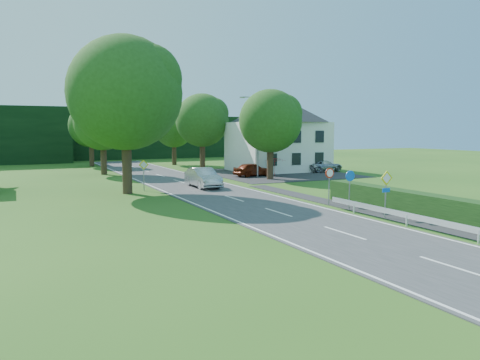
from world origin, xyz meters
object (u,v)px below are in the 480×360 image
parked_car_red (252,169)px  parked_car_silver_b (323,166)px  moving_car (203,178)px  motorcycle (195,175)px  parked_car_silver_a (259,164)px  streetlight (256,133)px  parasol (275,167)px

parked_car_red → parked_car_silver_b: parked_car_red is taller
moving_car → motorcycle: size_ratio=2.30×
parked_car_silver_a → parked_car_red: bearing=127.0°
motorcycle → parked_car_silver_b: 17.03m
parked_car_silver_a → parked_car_silver_b: parked_car_silver_a is taller
streetlight → parked_car_silver_b: bearing=14.3°
parked_car_red → parked_car_silver_a: parked_car_silver_a is taller
streetlight → parasol: bearing=10.4°
parked_car_silver_b → parasol: size_ratio=2.20×
motorcycle → parasol: parasol is taller
moving_car → parked_car_silver_b: moving_car is taller
parked_car_silver_a → parasol: size_ratio=2.32×
moving_car → motorcycle: bearing=79.2°
streetlight → parasol: 4.25m
motorcycle → moving_car: bearing=-110.0°
moving_car → parked_car_silver_b: bearing=24.8°
moving_car → motorcycle: moving_car is taller
parked_car_red → parked_car_silver_b: size_ratio=0.86×
moving_car → parked_car_red: bearing=40.5°
moving_car → motorcycle: 4.55m
streetlight → parasol: streetlight is taller
parasol → motorcycle: bearing=-172.4°
parked_car_silver_b → parked_car_red: bearing=91.0°
streetlight → parked_car_silver_a: 8.50m
parked_car_silver_a → moving_car: bearing=117.2°
parked_car_red → streetlight: bearing=162.1°
moving_car → parked_car_silver_a: size_ratio=0.99×
streetlight → parasol: (2.41, 0.44, -3.47)m
parked_car_red → parasol: parasol is taller
streetlight → parked_car_silver_a: streetlight is taller
streetlight → parked_car_red: (0.18, 1.27, -3.74)m
motorcycle → parked_car_silver_a: bearing=26.8°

